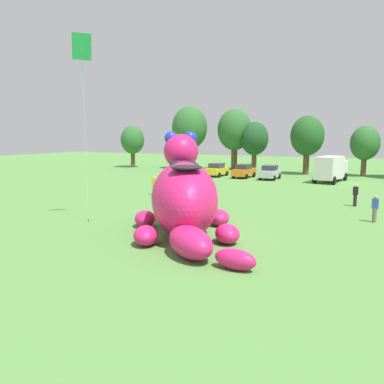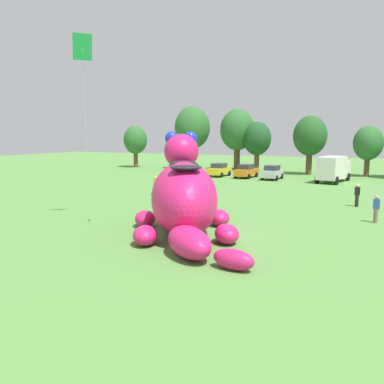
{
  "view_description": "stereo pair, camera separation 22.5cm",
  "coord_description": "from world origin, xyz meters",
  "views": [
    {
      "loc": [
        7.45,
        -19.22,
        5.32
      ],
      "look_at": [
        -1.38,
        0.24,
        2.18
      ],
      "focal_mm": 36.34,
      "sensor_mm": 36.0,
      "label": 1
    },
    {
      "loc": [
        7.65,
        -19.13,
        5.32
      ],
      "look_at": [
        -1.38,
        0.24,
        2.18
      ],
      "focal_mm": 36.34,
      "sensor_mm": 36.0,
      "label": 2
    }
  ],
  "objects": [
    {
      "name": "spectator_wandering",
      "position": [
        -5.84,
        9.87,
        0.85
      ],
      "size": [
        0.38,
        0.26,
        1.71
      ],
      "color": "#726656",
      "rests_on": "ground"
    },
    {
      "name": "ground_plane",
      "position": [
        0.0,
        0.0,
        0.0
      ],
      "size": [
        160.0,
        160.0,
        0.0
      ],
      "primitive_type": "plane",
      "color": "#568E42"
    },
    {
      "name": "spectator_near_inflatable",
      "position": [
        6.73,
        12.11,
        0.85
      ],
      "size": [
        0.38,
        0.26,
        1.71
      ],
      "color": "black",
      "rests_on": "ground"
    },
    {
      "name": "car_yellow",
      "position": [
        -10.44,
        28.11,
        0.86
      ],
      "size": [
        2.13,
        4.2,
        1.72
      ],
      "color": "yellow",
      "rests_on": "ground"
    },
    {
      "name": "spectator_mid_field",
      "position": [
        8.01,
        6.69,
        0.85
      ],
      "size": [
        0.38,
        0.26,
        1.71
      ],
      "color": "#726656",
      "rests_on": "ground"
    },
    {
      "name": "tree_centre_left",
      "position": [
        -8.11,
        37.57,
        4.77
      ],
      "size": [
        4.11,
        4.11,
        7.29
      ],
      "color": "brown",
      "rests_on": "ground"
    },
    {
      "name": "spectator_by_cars",
      "position": [
        -9.85,
        10.73,
        0.85
      ],
      "size": [
        0.38,
        0.26,
        1.71
      ],
      "color": "#726656",
      "rests_on": "ground"
    },
    {
      "name": "tree_centre_right",
      "position": [
        6.95,
        35.88,
        4.27
      ],
      "size": [
        3.68,
        3.68,
        6.52
      ],
      "color": "brown",
      "rests_on": "ground"
    },
    {
      "name": "giant_inflatable_creature",
      "position": [
        -1.36,
        -0.77,
        2.03
      ],
      "size": [
        8.97,
        9.23,
        5.54
      ],
      "color": "#E01E6B",
      "rests_on": "ground"
    },
    {
      "name": "tree_mid_left",
      "position": [
        -11.46,
        38.27,
        6.07
      ],
      "size": [
        5.23,
        5.23,
        9.29
      ],
      "color": "brown",
      "rests_on": "ground"
    },
    {
      "name": "tethered_flying_kite",
      "position": [
        -8.14,
        -0.42,
        10.22
      ],
      "size": [
        1.13,
        1.13,
        11.14
      ],
      "color": "brown",
      "rests_on": "ground"
    },
    {
      "name": "tree_centre",
      "position": [
        -0.22,
        35.29,
        5.18
      ],
      "size": [
        4.46,
        4.46,
        7.92
      ],
      "color": "brown",
      "rests_on": "ground"
    },
    {
      "name": "tree_left",
      "position": [
        -18.29,
        36.62,
        6.4
      ],
      "size": [
        5.51,
        5.51,
        9.79
      ],
      "color": "brown",
      "rests_on": "ground"
    },
    {
      "name": "car_silver",
      "position": [
        -3.32,
        27.46,
        0.86
      ],
      "size": [
        2.04,
        4.15,
        1.72
      ],
      "color": "#B7BABF",
      "rests_on": "ground"
    },
    {
      "name": "tree_far_left",
      "position": [
        -28.35,
        35.8,
        4.5
      ],
      "size": [
        3.88,
        3.88,
        6.89
      ],
      "color": "brown",
      "rests_on": "ground"
    },
    {
      "name": "car_orange",
      "position": [
        -6.74,
        27.85,
        0.86
      ],
      "size": [
        2.26,
        4.25,
        1.72
      ],
      "color": "orange",
      "rests_on": "ground"
    },
    {
      "name": "box_truck",
      "position": [
        3.64,
        27.62,
        1.6
      ],
      "size": [
        3.41,
        6.68,
        2.95
      ],
      "color": "silver",
      "rests_on": "ground"
    }
  ]
}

